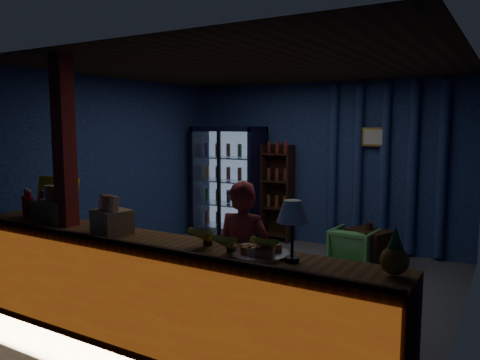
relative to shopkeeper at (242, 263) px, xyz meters
The scene contains 19 objects.
ground 1.75m from the shopkeeper, 114.74° to the left, with size 4.60×4.60×0.00m, color #515154.
room_walls 1.80m from the shopkeeper, 114.74° to the left, with size 4.60×4.60×4.60m.
counter 0.85m from the shopkeeper, 145.30° to the right, with size 4.40×0.57×0.99m.
support_post 1.87m from the shopkeeper, 165.24° to the right, with size 0.16×0.16×2.60m, color maroon.
beverage_cooler 4.04m from the shopkeeper, 123.38° to the left, with size 1.20×0.62×1.90m.
bottle_shelf 3.76m from the shopkeeper, 111.30° to the left, with size 0.50×0.28×1.60m.
curtain_folds 3.65m from the shopkeeper, 84.70° to the left, with size 1.74×0.14×2.50m.
framed_picture 3.69m from the shopkeeper, 87.04° to the left, with size 0.36×0.04×0.28m.
shopkeeper is the anchor object (origin of this frame).
green_chair 2.76m from the shopkeeper, 86.31° to the left, with size 0.57×0.58×0.53m, color #55AA55.
side_table 2.91m from the shopkeeper, 83.29° to the left, with size 0.66×0.57×0.60m.
yellow_sign 2.20m from the shopkeeper, behind, with size 0.55×0.17×0.43m.
soda_bottles 2.37m from the shopkeeper, behind, with size 0.41×0.18×0.31m.
snack_box_left 2.01m from the shopkeeper, 167.17° to the right, with size 0.36×0.30×0.37m.
snack_box_centre 1.25m from the shopkeeper, 157.94° to the right, with size 0.39×0.35×0.35m.
pastry_tray 0.63m from the shopkeeper, 46.51° to the right, with size 0.47×0.47×0.08m.
banana_bunches 0.57m from the shopkeeper, 68.22° to the right, with size 0.84×0.32×0.18m.
table_lamp 0.99m from the shopkeeper, 32.91° to the right, with size 0.23×0.23×0.45m.
pineapple 1.48m from the shopkeeper, 15.68° to the right, with size 0.19×0.19×0.32m.
Camera 1 is at (2.70, -4.89, 1.94)m, focal length 35.00 mm.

